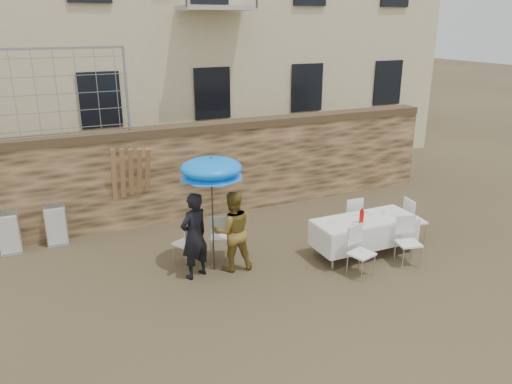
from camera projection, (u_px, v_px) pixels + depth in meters
name	position (u px, v px, depth m)	size (l,w,h in m)	color
ground	(290.00, 318.00, 8.00)	(80.00, 80.00, 0.00)	brown
stone_wall	(193.00, 172.00, 11.94)	(13.00, 0.50, 2.20)	brown
chain_link_fence	(47.00, 95.00, 10.12)	(3.20, 0.06, 1.80)	gray
man_suit	(194.00, 236.00, 9.05)	(0.60, 0.39, 1.64)	black
woman_dress	(233.00, 231.00, 9.36)	(0.76, 0.59, 1.57)	#B08C36
umbrella	(211.00, 172.00, 8.92)	(1.17, 1.17, 2.08)	#3F3F44
couple_chair_left	(186.00, 241.00, 9.63)	(0.48, 0.48, 0.96)	white
couple_chair_right	(220.00, 235.00, 9.91)	(0.48, 0.48, 0.96)	white
banquet_table	(365.00, 221.00, 9.98)	(2.10, 0.85, 0.78)	white
soda_bottle	(362.00, 217.00, 9.72)	(0.09, 0.09, 0.26)	red
table_chair_front_left	(362.00, 252.00, 9.18)	(0.48, 0.48, 0.96)	white
table_chair_front_right	(409.00, 242.00, 9.61)	(0.48, 0.48, 0.96)	white
table_chair_back	(349.00, 217.00, 10.83)	(0.48, 0.48, 0.96)	white
table_chair_side	(415.00, 220.00, 10.69)	(0.48, 0.48, 0.96)	white
chair_stack_left	(9.00, 229.00, 10.24)	(0.46, 0.47, 0.92)	white
chair_stack_right	(55.00, 223.00, 10.59)	(0.46, 0.40, 0.92)	white
wood_planks	(129.00, 188.00, 11.10)	(0.70, 0.20, 2.00)	#A37749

